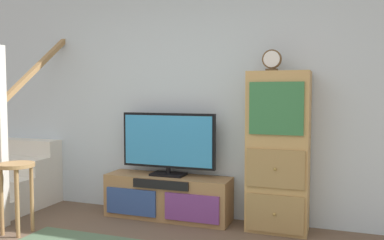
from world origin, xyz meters
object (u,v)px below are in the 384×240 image
at_px(side_cabinet, 278,152).
at_px(bar_stool_far, 16,181).
at_px(media_console, 168,197).
at_px(desk_clock, 272,60).
at_px(television, 168,142).

bearing_deg(side_cabinet, bar_stool_far, -158.38).
height_order(media_console, desk_clock, desk_clock).
bearing_deg(desk_clock, television, 178.49).
height_order(media_console, television, television).
bearing_deg(side_cabinet, television, 179.32).
xyz_separation_m(desk_clock, bar_stool_far, (-2.25, -0.90, -1.14)).
bearing_deg(bar_stool_far, television, 38.71).
distance_m(desk_clock, bar_stool_far, 2.68).
xyz_separation_m(side_cabinet, bar_stool_far, (-2.31, -0.92, -0.26)).
relative_size(television, side_cabinet, 0.68).
bearing_deg(media_console, television, 90.00).
distance_m(side_cabinet, desk_clock, 0.88).
bearing_deg(television, side_cabinet, -0.68).
bearing_deg(television, desk_clock, -1.51).
bearing_deg(bar_stool_far, desk_clock, 21.89).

